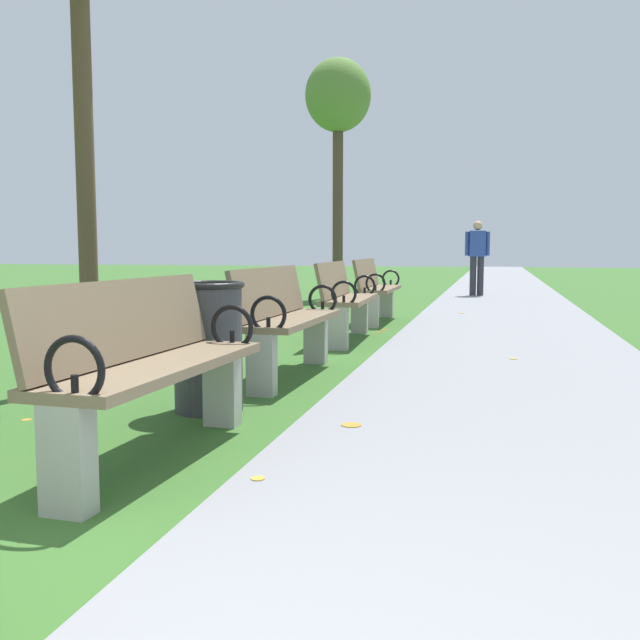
% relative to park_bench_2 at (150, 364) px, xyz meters
% --- Properties ---
extents(paved_walkway, '(2.58, 44.00, 0.02)m').
position_rel_park_bench_2_xyz_m(paved_walkway, '(1.79, 15.56, -0.48)').
color(paved_walkway, gray).
rests_on(paved_walkway, ground).
extents(park_bench_2, '(0.54, 1.62, 0.90)m').
position_rel_park_bench_2_xyz_m(park_bench_2, '(0.00, 0.00, 0.00)').
color(park_bench_2, '#7A664C').
rests_on(park_bench_2, ground).
extents(park_bench_3, '(0.50, 1.61, 0.90)m').
position_rel_park_bench_2_xyz_m(park_bench_3, '(-0.00, 2.34, 0.00)').
color(park_bench_3, '#7A664C').
rests_on(park_bench_3, ground).
extents(park_bench_4, '(0.53, 1.62, 0.90)m').
position_rel_park_bench_2_xyz_m(park_bench_4, '(-0.00, 4.70, 0.00)').
color(park_bench_4, '#7A664C').
rests_on(park_bench_4, ground).
extents(park_bench_5, '(0.49, 1.60, 0.90)m').
position_rel_park_bench_2_xyz_m(park_bench_5, '(-0.00, 6.82, 0.00)').
color(park_bench_5, '#7A664C').
rests_on(park_bench_5, ground).
extents(tree_4, '(1.37, 1.37, 4.99)m').
position_rel_park_bench_2_xyz_m(tree_4, '(-1.62, 11.65, 3.60)').
color(tree_4, '#4C3D2D').
rests_on(tree_4, ground).
extents(pedestrian_walking, '(0.53, 0.26, 1.62)m').
position_rel_park_bench_2_xyz_m(pedestrian_walking, '(1.26, 12.71, 0.44)').
color(pedestrian_walking, '#2D2D38').
rests_on(pedestrian_walking, paved_walkway).
extents(trash_bin, '(0.48, 0.48, 0.84)m').
position_rel_park_bench_2_xyz_m(trash_bin, '(-0.15, 1.08, -0.06)').
color(trash_bin, '#38383D').
rests_on(trash_bin, ground).
extents(scattered_leaves, '(4.13, 12.67, 0.02)m').
position_rel_park_bench_2_xyz_m(scattered_leaves, '(0.27, 2.13, -0.47)').
color(scattered_leaves, brown).
rests_on(scattered_leaves, ground).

